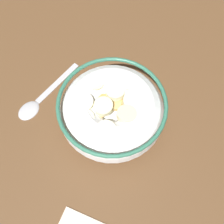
{
  "coord_description": "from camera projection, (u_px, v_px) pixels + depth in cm",
  "views": [
    {
      "loc": [
        -10.37,
        12.84,
        38.53
      ],
      "look_at": [
        0.0,
        0.0,
        3.0
      ],
      "focal_mm": 40.79,
      "sensor_mm": 36.0,
      "label": 1
    }
  ],
  "objects": [
    {
      "name": "cereal_bowl",
      "position": [
        112.0,
        111.0,
        0.39
      ],
      "size": [
        16.17,
        16.17,
        6.51
      ],
      "color": "white",
      "rests_on": "ground_plane"
    },
    {
      "name": "spoon",
      "position": [
        37.0,
        102.0,
        0.43
      ],
      "size": [
        2.99,
        13.87,
        0.8
      ],
      "color": "#B7B7BC",
      "rests_on": "ground_plane"
    },
    {
      "name": "ground_plane",
      "position": [
        112.0,
        122.0,
        0.43
      ],
      "size": [
        121.58,
        121.58,
        2.0
      ],
      "primitive_type": "cube",
      "color": "brown"
    }
  ]
}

